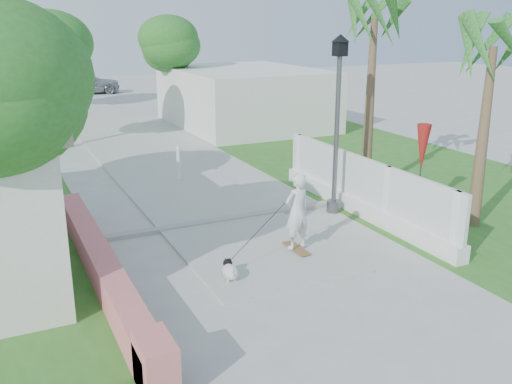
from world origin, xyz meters
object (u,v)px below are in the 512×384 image
bollard (178,163)px  patio_umbrella (422,149)px  skateboarder (271,225)px  dog (230,271)px  parked_car (85,82)px  street_lamp (337,119)px

bollard → patio_umbrella: (4.60, -5.50, 1.10)m
skateboarder → bollard: bearing=-102.0°
skateboarder → dog: bearing=14.9°
dog → parked_car: parked_car is taller
bollard → parked_car: 22.98m
parked_car → street_lamp: bearing=-174.4°
street_lamp → skateboarder: 3.92m
street_lamp → skateboarder: street_lamp is taller
dog → patio_umbrella: bearing=25.1°
parked_car → patio_umbrella: bearing=-170.8°
dog → bollard: bearing=89.2°
street_lamp → bollard: (-2.70, 4.50, -1.84)m
dog → parked_car: bearing=95.3°
parked_car → bollard: bearing=179.5°
skateboarder → parked_car: 29.57m
patio_umbrella → parked_car: 28.70m
patio_umbrella → dog: patio_umbrella is taller
dog → parked_car: (2.32, 30.09, 0.54)m
dog → street_lamp: bearing=42.9°
street_lamp → skateboarder: size_ratio=2.05×
street_lamp → bollard: street_lamp is taller
bollard → skateboarder: bearing=-91.6°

